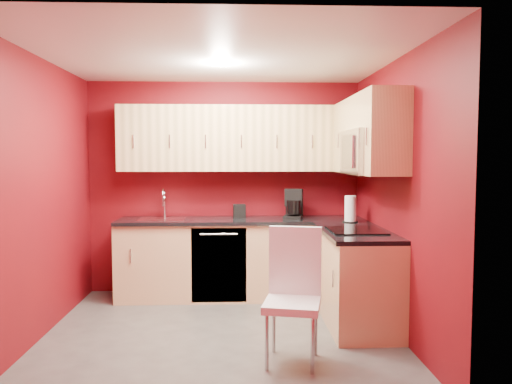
{
  "coord_description": "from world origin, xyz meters",
  "views": [
    {
      "loc": [
        0.14,
        -4.47,
        1.61
      ],
      "look_at": [
        0.34,
        0.55,
        1.26
      ],
      "focal_mm": 35.0,
      "sensor_mm": 36.0,
      "label": 1
    }
  ],
  "objects": [
    {
      "name": "base_cabinets_right",
      "position": [
        1.3,
        0.25,
        0.43
      ],
      "size": [
        0.6,
        1.3,
        0.87
      ],
      "primitive_type": "cube",
      "color": "#D9B17C",
      "rests_on": "floor"
    },
    {
      "name": "cooktop",
      "position": [
        1.28,
        0.2,
        0.92
      ],
      "size": [
        0.5,
        0.55,
        0.01
      ],
      "primitive_type": "cube",
      "color": "black",
      "rests_on": "countertop_right"
    },
    {
      "name": "microwave",
      "position": [
        1.39,
        0.2,
        1.66
      ],
      "size": [
        0.42,
        0.76,
        0.42
      ],
      "color": "silver",
      "rests_on": "upper_cabinets_right"
    },
    {
      "name": "wall_front",
      "position": [
        0.0,
        -1.5,
        1.25
      ],
      "size": [
        3.2,
        0.0,
        3.2
      ],
      "primitive_type": "plane",
      "rotation": [
        -1.57,
        0.0,
        0.0
      ],
      "color": "#64090F",
      "rests_on": "floor"
    },
    {
      "name": "paper_towel",
      "position": [
        1.37,
        0.84,
        1.05
      ],
      "size": [
        0.2,
        0.2,
        0.29
      ],
      "primitive_type": null,
      "rotation": [
        0.0,
        0.0,
        0.27
      ],
      "color": "white",
      "rests_on": "countertop_right"
    },
    {
      "name": "base_cabinets_back",
      "position": [
        0.2,
        1.2,
        0.43
      ],
      "size": [
        2.8,
        0.6,
        0.87
      ],
      "primitive_type": "cube",
      "color": "#D9B17C",
      "rests_on": "floor"
    },
    {
      "name": "ceiling",
      "position": [
        0.0,
        0.0,
        2.5
      ],
      "size": [
        3.2,
        3.2,
        0.0
      ],
      "primitive_type": "plane",
      "rotation": [
        3.14,
        0.0,
        0.0
      ],
      "color": "white",
      "rests_on": "wall_back"
    },
    {
      "name": "wall_back",
      "position": [
        0.0,
        1.5,
        1.25
      ],
      "size": [
        3.2,
        0.0,
        3.2
      ],
      "primitive_type": "plane",
      "rotation": [
        1.57,
        0.0,
        0.0
      ],
      "color": "#64090F",
      "rests_on": "floor"
    },
    {
      "name": "coffee_maker",
      "position": [
        0.79,
        1.19,
        1.08
      ],
      "size": [
        0.26,
        0.31,
        0.33
      ],
      "primitive_type": null,
      "rotation": [
        0.0,
        0.0,
        -0.25
      ],
      "color": "black",
      "rests_on": "countertop_back"
    },
    {
      "name": "sink",
      "position": [
        -0.7,
        1.2,
        0.94
      ],
      "size": [
        0.52,
        0.42,
        0.35
      ],
      "color": "silver",
      "rests_on": "countertop_back"
    },
    {
      "name": "upper_cabinets_right",
      "position": [
        1.42,
        0.44,
        1.89
      ],
      "size": [
        0.35,
        1.55,
        0.75
      ],
      "color": "#EBC785",
      "rests_on": "wall_right"
    },
    {
      "name": "wall_right",
      "position": [
        1.6,
        0.0,
        1.25
      ],
      "size": [
        0.0,
        3.0,
        3.0
      ],
      "primitive_type": "plane",
      "rotation": [
        1.57,
        0.0,
        -1.57
      ],
      "color": "#64090F",
      "rests_on": "floor"
    },
    {
      "name": "countertop_right",
      "position": [
        1.29,
        0.23,
        0.89
      ],
      "size": [
        0.63,
        1.27,
        0.04
      ],
      "primitive_type": "cube",
      "color": "black",
      "rests_on": "base_cabinets_right"
    },
    {
      "name": "upper_cabinets_back",
      "position": [
        0.2,
        1.32,
        1.83
      ],
      "size": [
        2.8,
        0.35,
        0.75
      ],
      "primitive_type": "cube",
      "color": "#EBC785",
      "rests_on": "wall_back"
    },
    {
      "name": "countertop_back",
      "position": [
        0.2,
        1.19,
        0.89
      ],
      "size": [
        2.8,
        0.63,
        0.04
      ],
      "primitive_type": "cube",
      "color": "black",
      "rests_on": "base_cabinets_back"
    },
    {
      "name": "dishwasher_front",
      "position": [
        -0.05,
        0.91,
        0.43
      ],
      "size": [
        0.6,
        0.02,
        0.82
      ],
      "primitive_type": "cube",
      "color": "black",
      "rests_on": "base_cabinets_back"
    },
    {
      "name": "downlight",
      "position": [
        0.0,
        0.3,
        2.48
      ],
      "size": [
        0.2,
        0.2,
        0.01
      ],
      "primitive_type": "cylinder",
      "color": "white",
      "rests_on": "ceiling"
    },
    {
      "name": "dining_chair",
      "position": [
        0.58,
        -0.67,
        0.53
      ],
      "size": [
        0.51,
        0.53,
        1.05
      ],
      "primitive_type": null,
      "rotation": [
        0.0,
        0.0,
        -0.22
      ],
      "color": "white",
      "rests_on": "floor"
    },
    {
      "name": "napkin_holder",
      "position": [
        0.18,
        1.31,
        0.99
      ],
      "size": [
        0.15,
        0.15,
        0.15
      ],
      "primitive_type": null,
      "rotation": [
        0.0,
        0.0,
        0.06
      ],
      "color": "black",
      "rests_on": "countertop_back"
    },
    {
      "name": "wall_left",
      "position": [
        -1.6,
        0.0,
        1.25
      ],
      "size": [
        0.0,
        3.0,
        3.0
      ],
      "primitive_type": "plane",
      "rotation": [
        1.57,
        0.0,
        1.57
      ],
      "color": "#64090F",
      "rests_on": "floor"
    },
    {
      "name": "floor",
      "position": [
        0.0,
        0.0,
        0.0
      ],
      "size": [
        3.2,
        3.2,
        0.0
      ],
      "primitive_type": "plane",
      "color": "#55524F",
      "rests_on": "ground"
    }
  ]
}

